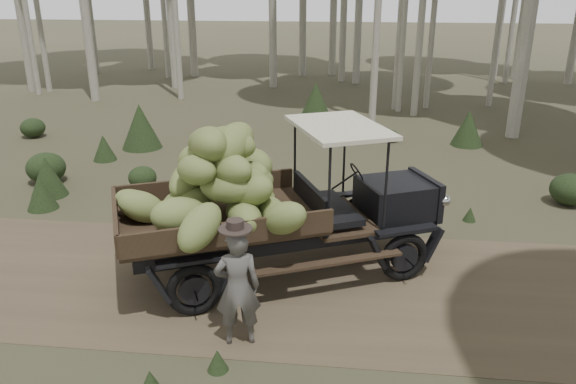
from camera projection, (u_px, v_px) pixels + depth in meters
name	position (u px, v px, depth m)	size (l,w,h in m)	color
ground	(244.00, 282.00, 9.16)	(120.00, 120.00, 0.00)	#473D2B
dirt_track	(244.00, 282.00, 9.16)	(70.00, 4.00, 0.01)	brown
banana_truck	(250.00, 188.00, 8.70)	(5.56, 3.85, 2.74)	black
farmer	(237.00, 287.00, 7.36)	(0.69, 0.54, 1.81)	#4F4C48
undergrowth	(274.00, 287.00, 7.94)	(22.45, 21.96, 1.38)	#233319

